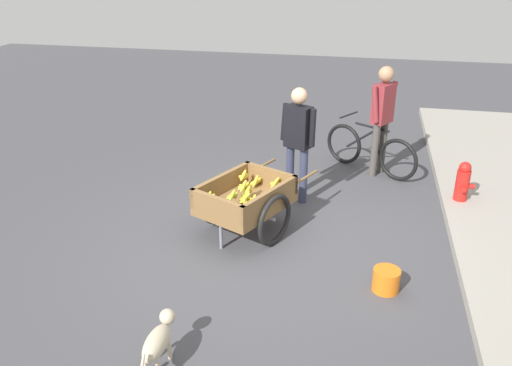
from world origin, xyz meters
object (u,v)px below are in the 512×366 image
cyclist_person (383,111)px  plastic_bucket (386,280)px  bicycle (370,150)px  dog (158,340)px  fruit_cart (246,201)px  vendor_person (298,135)px  fire_hydrant (462,185)px

cyclist_person → plastic_bucket: (3.11, 0.11, -0.90)m
bicycle → dog: 4.98m
bicycle → plastic_bucket: 3.21m
fruit_cart → bicycle: (-2.33, 1.45, -0.09)m
bicycle → cyclist_person: cyclist_person is taller
dog → vendor_person: bearing=168.8°
fruit_cart → cyclist_person: (-2.25, 1.58, 0.58)m
vendor_person → cyclist_person: 1.64m
plastic_bucket → cyclist_person: bearing=-178.0°
fire_hydrant → plastic_bucket: fire_hydrant is taller
fire_hydrant → plastic_bucket: 2.38m
cyclist_person → dog: size_ratio=2.51×
vendor_person → plastic_bucket: vendor_person is taller
bicycle → fire_hydrant: bearing=49.9°
fire_hydrant → fruit_cart: bearing=-64.5°
vendor_person → bicycle: vendor_person is taller
fruit_cart → cyclist_person: bearing=144.9°
fire_hydrant → plastic_bucket: (2.15, -1.00, -0.21)m
vendor_person → cyclist_person: size_ratio=0.95×
cyclist_person → plastic_bucket: size_ratio=6.01×
bicycle → fire_hydrant: 1.62m
cyclist_person → fire_hydrant: cyclist_person is taller
fruit_cart → fire_hydrant: 2.99m
fruit_cart → dog: bearing=-4.9°
fruit_cart → bicycle: bicycle is taller
cyclist_person → fruit_cart: bearing=-35.1°
bicycle → fire_hydrant: bicycle is taller
dog → plastic_bucket: dog is taller
plastic_bucket → vendor_person: bearing=-147.4°
dog → fire_hydrant: size_ratio=1.01×
fruit_cart → vendor_person: 1.26m
fruit_cart → fire_hydrant: (-1.29, 2.69, -0.11)m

